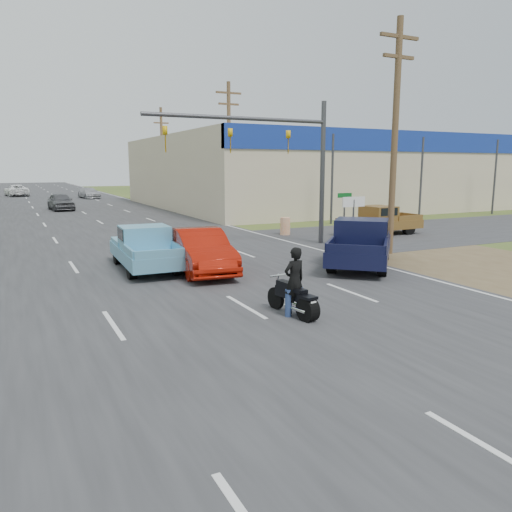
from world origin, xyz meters
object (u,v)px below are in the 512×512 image
red_convertible (201,251)px  distant_car_white (16,191)px  navy_pickup (361,242)px  blue_pickup (145,247)px  motorcycle (295,300)px  distant_car_grey (61,202)px  brown_pickup (378,220)px  distant_car_silver (89,193)px  rider (294,284)px

red_convertible → distant_car_white: (-5.08, 56.27, -0.05)m
red_convertible → navy_pickup: bearing=-8.4°
red_convertible → blue_pickup: 2.29m
motorcycle → distant_car_white: (-5.35, 62.58, 0.30)m
red_convertible → distant_car_grey: (-1.97, 30.63, -0.02)m
motorcycle → brown_pickup: (12.33, 11.49, 0.39)m
red_convertible → blue_pickup: (-1.68, 1.55, 0.04)m
distant_car_silver → distant_car_white: 12.09m
red_convertible → motorcycle: 6.32m
distant_car_white → brown_pickup: bearing=101.8°
rider → navy_pickup: size_ratio=0.31×
rider → brown_pickup: bearing=-145.2°
brown_pickup → motorcycle: bearing=131.6°
rider → distant_car_silver: rider is taller
blue_pickup → distant_car_grey: 29.08m
brown_pickup → distant_car_grey: bearing=28.4°
blue_pickup → rider: bearing=-73.9°
navy_pickup → brown_pickup: navy_pickup is taller
brown_pickup → distant_car_white: (-17.68, 51.09, -0.09)m
distant_car_white → distant_car_grey: bearing=89.6°
blue_pickup → navy_pickup: size_ratio=0.91×
blue_pickup → distant_car_silver: size_ratio=1.13×
blue_pickup → navy_pickup: (7.79, -3.12, 0.10)m
distant_car_white → red_convertible: bearing=87.8°
red_convertible → distant_car_white: red_convertible is taller
motorcycle → brown_pickup: brown_pickup is taller
motorcycle → rider: 0.42m
motorcycle → distant_car_white: distant_car_white is taller
rider → brown_pickup: 16.83m
rider → distant_car_grey: size_ratio=0.38×
red_convertible → rider: (0.26, -6.27, 0.07)m
blue_pickup → motorcycle: bearing=-74.0°
brown_pickup → blue_pickup: bearing=102.9°
navy_pickup → brown_pickup: size_ratio=1.10×
navy_pickup → motorcycle: bearing=-98.5°
red_convertible → rider: bearing=-81.6°
navy_pickup → distant_car_grey: size_ratio=1.23×
red_convertible → navy_pickup: size_ratio=0.87×
navy_pickup → distant_car_white: navy_pickup is taller
blue_pickup → distant_car_silver: blue_pickup is taller
distant_car_silver → distant_car_grey: bearing=-115.7°
brown_pickup → distant_car_white: size_ratio=0.94×
motorcycle → rider: bearing=90.0°
red_convertible → distant_car_silver: red_convertible is taller
blue_pickup → distant_car_grey: blue_pickup is taller
blue_pickup → brown_pickup: (14.28, 3.63, 0.00)m
red_convertible → distant_car_white: 56.50m
brown_pickup → distant_car_silver: size_ratio=1.13×
distant_car_silver → distant_car_white: (-7.89, 9.16, 0.10)m
motorcycle → distant_car_grey: size_ratio=0.44×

